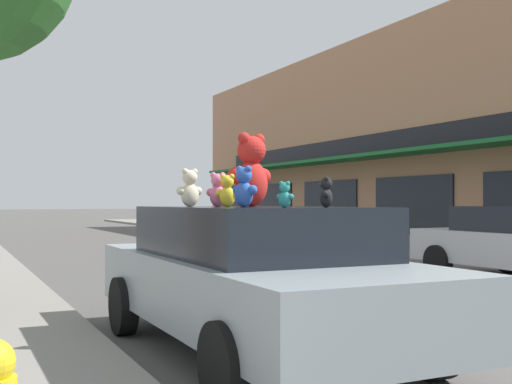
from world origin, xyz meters
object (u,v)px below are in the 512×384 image
Objects in this scene: teddy_bear_giant at (251,171)px; teddy_bear_cream at (190,188)px; teddy_bear_pink at (218,190)px; plush_art_car at (255,275)px; teddy_bear_black at (326,192)px; teddy_bear_teal at (285,195)px; teddy_bear_blue at (244,187)px; teddy_bear_yellow at (227,191)px.

teddy_bear_giant is 0.75m from teddy_bear_cream.
teddy_bear_pink is (0.32, 0.07, -0.01)m from teddy_bear_cream.
teddy_bear_giant is at bearing 72.90° from plush_art_car.
teddy_bear_black is at bearing 83.38° from teddy_bear_giant.
teddy_bear_giant is 1.43m from teddy_bear_teal.
plush_art_car is 1.08m from teddy_bear_cream.
teddy_bear_blue is at bearing -126.49° from plush_art_car.
teddy_bear_giant is (0.08, 0.28, 1.05)m from plush_art_car.
teddy_bear_cream reaches higher than plush_art_car.
teddy_bear_black is at bearing -143.94° from teddy_bear_blue.
teddy_bear_giant is 2.36× the size of teddy_bear_yellow.
teddy_bear_pink is at bearing -12.08° from teddy_bear_giant.
teddy_bear_teal is 0.62m from teddy_bear_black.
plush_art_car is 13.67× the size of teddy_bear_pink.
teddy_bear_giant reaches higher than teddy_bear_yellow.
teddy_bear_black is 1.23m from teddy_bear_pink.
teddy_bear_giant is at bearing -110.07° from teddy_bear_yellow.
teddy_bear_giant is 2.04× the size of teddy_bear_cream.
teddy_bear_pink is (-0.31, 0.24, 0.85)m from plush_art_car.
teddy_bear_cream reaches higher than teddy_bear_pink.
teddy_bear_giant is at bearing -132.25° from teddy_bear_pink.
teddy_bear_yellow is at bearing 141.65° from teddy_bear_pink.
teddy_bear_black is at bearing 162.57° from teddy_bear_yellow.
teddy_bear_blue is (-0.41, -0.72, -0.19)m from teddy_bear_giant.
teddy_bear_giant is at bearing -45.43° from teddy_bear_teal.
teddy_bear_cream is 1.08× the size of teddy_bear_pink.
teddy_bear_teal is at bearing 163.70° from teddy_bear_blue.
plush_art_car is at bearing -129.17° from teddy_bear_black.
teddy_bear_cream is at bearing -9.73° from teddy_bear_giant.
teddy_bear_black is 0.73× the size of teddy_bear_blue.
teddy_bear_giant is 3.47× the size of teddy_bear_teal.
teddy_bear_cream is (-0.72, -0.11, -0.19)m from teddy_bear_giant.
teddy_bear_giant reaches higher than plush_art_car.
teddy_bear_giant reaches higher than teddy_bear_pink.
teddy_bear_cream is at bearing 52.91° from teddy_bear_pink.
teddy_bear_cream is at bearing 164.63° from plush_art_car.
teddy_bear_pink is 1.07× the size of teddy_bear_yellow.
teddy_bear_pink is (-0.06, 1.33, 0.06)m from teddy_bear_teal.
plush_art_car is 1.37m from teddy_bear_teal.
teddy_bear_black reaches higher than plush_art_car.
plush_art_car is 1.20m from teddy_bear_black.
plush_art_car is at bearing 156.44° from teddy_bear_cream.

